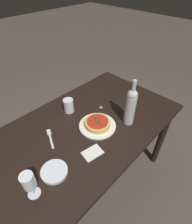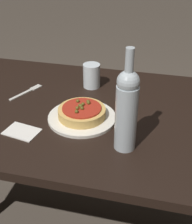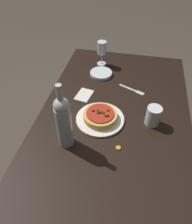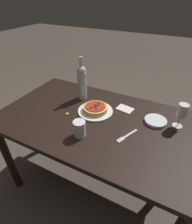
{
  "view_description": "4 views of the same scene",
  "coord_description": "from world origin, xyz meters",
  "px_view_note": "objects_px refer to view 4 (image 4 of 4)",
  "views": [
    {
      "loc": [
        -0.59,
        -0.67,
        1.65
      ],
      "look_at": [
        0.08,
        -0.03,
        0.85
      ],
      "focal_mm": 28.0,
      "sensor_mm": 36.0,
      "label": 1
    },
    {
      "loc": [
        0.34,
        -1.03,
        1.42
      ],
      "look_at": [
        0.1,
        -0.06,
        0.79
      ],
      "focal_mm": 50.0,
      "sensor_mm": 36.0,
      "label": 2
    },
    {
      "loc": [
        0.86,
        0.08,
        1.61
      ],
      "look_at": [
        0.08,
        -0.09,
        0.85
      ],
      "focal_mm": 35.0,
      "sensor_mm": 36.0,
      "label": 3
    },
    {
      "loc": [
        -0.44,
        0.88,
        1.51
      ],
      "look_at": [
        0.02,
        -0.02,
        0.8
      ],
      "focal_mm": 28.0,
      "sensor_mm": 36.0,
      "label": 4
    }
  ],
  "objects_px": {
    "wine_bottle": "(82,82)",
    "fork": "(126,136)",
    "side_bowl": "(155,121)",
    "dining_table": "(97,129)",
    "bottle_cap": "(67,114)",
    "pizza": "(95,108)",
    "water_cup": "(80,129)",
    "dinner_plate": "(95,111)",
    "wine_glass": "(182,111)"
  },
  "relations": [
    {
      "from": "wine_bottle",
      "to": "fork",
      "type": "xyz_separation_m",
      "value": [
        -0.48,
        0.29,
        -0.15
      ]
    },
    {
      "from": "wine_bottle",
      "to": "side_bowl",
      "type": "xyz_separation_m",
      "value": [
        -0.61,
        0.06,
        -0.14
      ]
    },
    {
      "from": "dining_table",
      "to": "fork",
      "type": "distance_m",
      "value": 0.28
    },
    {
      "from": "dining_table",
      "to": "bottle_cap",
      "type": "bearing_deg",
      "value": 13.22
    },
    {
      "from": "pizza",
      "to": "bottle_cap",
      "type": "bearing_deg",
      "value": 35.55
    },
    {
      "from": "wine_bottle",
      "to": "side_bowl",
      "type": "bearing_deg",
      "value": 174.79
    },
    {
      "from": "water_cup",
      "to": "fork",
      "type": "height_order",
      "value": "water_cup"
    },
    {
      "from": "dining_table",
      "to": "pizza",
      "type": "distance_m",
      "value": 0.15
    },
    {
      "from": "dinner_plate",
      "to": "fork",
      "type": "xyz_separation_m",
      "value": [
        -0.29,
        0.15,
        -0.0
      ]
    },
    {
      "from": "dinner_plate",
      "to": "side_bowl",
      "type": "relative_size",
      "value": 1.74
    },
    {
      "from": "pizza",
      "to": "dining_table",
      "type": "bearing_deg",
      "value": 124.48
    },
    {
      "from": "wine_glass",
      "to": "fork",
      "type": "relative_size",
      "value": 1.02
    },
    {
      "from": "dining_table",
      "to": "wine_glass",
      "type": "bearing_deg",
      "value": -161.97
    },
    {
      "from": "water_cup",
      "to": "side_bowl",
      "type": "relative_size",
      "value": 0.72
    },
    {
      "from": "pizza",
      "to": "wine_bottle",
      "type": "xyz_separation_m",
      "value": [
        0.19,
        -0.13,
        0.12
      ]
    },
    {
      "from": "wine_bottle",
      "to": "bottle_cap",
      "type": "distance_m",
      "value": 0.29
    },
    {
      "from": "dinner_plate",
      "to": "bottle_cap",
      "type": "relative_size",
      "value": 10.83
    },
    {
      "from": "wine_bottle",
      "to": "fork",
      "type": "relative_size",
      "value": 2.08
    },
    {
      "from": "water_cup",
      "to": "bottle_cap",
      "type": "xyz_separation_m",
      "value": [
        0.2,
        -0.15,
        -0.05
      ]
    },
    {
      "from": "pizza",
      "to": "fork",
      "type": "height_order",
      "value": "pizza"
    },
    {
      "from": "pizza",
      "to": "wine_glass",
      "type": "bearing_deg",
      "value": -170.15
    },
    {
      "from": "fork",
      "to": "bottle_cap",
      "type": "distance_m",
      "value": 0.46
    },
    {
      "from": "fork",
      "to": "dinner_plate",
      "type": "bearing_deg",
      "value": -93.42
    },
    {
      "from": "pizza",
      "to": "water_cup",
      "type": "bearing_deg",
      "value": 96.59
    },
    {
      "from": "dining_table",
      "to": "side_bowl",
      "type": "distance_m",
      "value": 0.42
    },
    {
      "from": "dining_table",
      "to": "wine_glass",
      "type": "height_order",
      "value": "wine_glass"
    },
    {
      "from": "dining_table",
      "to": "water_cup",
      "type": "height_order",
      "value": "water_cup"
    },
    {
      "from": "dining_table",
      "to": "pizza",
      "type": "height_order",
      "value": "pizza"
    },
    {
      "from": "dining_table",
      "to": "bottle_cap",
      "type": "xyz_separation_m",
      "value": [
        0.22,
        0.05,
        0.1
      ]
    },
    {
      "from": "pizza",
      "to": "water_cup",
      "type": "relative_size",
      "value": 1.68
    },
    {
      "from": "water_cup",
      "to": "fork",
      "type": "bearing_deg",
      "value": -155.56
    },
    {
      "from": "wine_glass",
      "to": "bottle_cap",
      "type": "relative_size",
      "value": 7.14
    },
    {
      "from": "dinner_plate",
      "to": "pizza",
      "type": "distance_m",
      "value": 0.03
    },
    {
      "from": "dining_table",
      "to": "water_cup",
      "type": "xyz_separation_m",
      "value": [
        0.02,
        0.2,
        0.15
      ]
    },
    {
      "from": "dining_table",
      "to": "wine_bottle",
      "type": "distance_m",
      "value": 0.39
    },
    {
      "from": "dinner_plate",
      "to": "wine_bottle",
      "type": "height_order",
      "value": "wine_bottle"
    },
    {
      "from": "water_cup",
      "to": "fork",
      "type": "distance_m",
      "value": 0.29
    },
    {
      "from": "dinner_plate",
      "to": "side_bowl",
      "type": "bearing_deg",
      "value": -169.95
    },
    {
      "from": "side_bowl",
      "to": "wine_glass",
      "type": "bearing_deg",
      "value": -170.82
    },
    {
      "from": "side_bowl",
      "to": "bottle_cap",
      "type": "relative_size",
      "value": 6.22
    },
    {
      "from": "pizza",
      "to": "water_cup",
      "type": "height_order",
      "value": "water_cup"
    },
    {
      "from": "wine_glass",
      "to": "fork",
      "type": "distance_m",
      "value": 0.39
    },
    {
      "from": "dining_table",
      "to": "wine_bottle",
      "type": "height_order",
      "value": "wine_bottle"
    },
    {
      "from": "pizza",
      "to": "fork",
      "type": "relative_size",
      "value": 1.08
    },
    {
      "from": "bottle_cap",
      "to": "wine_glass",
      "type": "bearing_deg",
      "value": -163.37
    },
    {
      "from": "dining_table",
      "to": "side_bowl",
      "type": "bearing_deg",
      "value": -158.89
    },
    {
      "from": "pizza",
      "to": "dinner_plate",
      "type": "bearing_deg",
      "value": -70.87
    },
    {
      "from": "side_bowl",
      "to": "wine_bottle",
      "type": "bearing_deg",
      "value": -5.21
    },
    {
      "from": "fork",
      "to": "wine_glass",
      "type": "bearing_deg",
      "value": 157.25
    },
    {
      "from": "side_bowl",
      "to": "pizza",
      "type": "bearing_deg",
      "value": 10.07
    }
  ]
}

